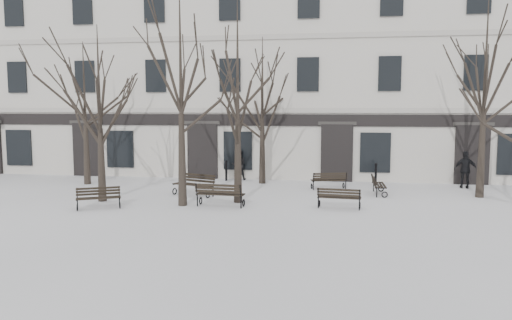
% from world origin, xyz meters
% --- Properties ---
extents(ground, '(100.00, 100.00, 0.00)m').
position_xyz_m(ground, '(0.00, 0.00, 0.00)').
color(ground, white).
rests_on(ground, ground).
extents(building, '(40.40, 10.20, 11.40)m').
position_xyz_m(building, '(0.00, 12.96, 5.52)').
color(building, beige).
rests_on(building, ground).
extents(tree_0, '(4.87, 4.87, 6.96)m').
position_xyz_m(tree_0, '(-5.83, 1.07, 4.35)').
color(tree_0, black).
rests_on(tree_0, ground).
extents(tree_1, '(5.86, 5.86, 8.37)m').
position_xyz_m(tree_1, '(-2.37, 0.68, 5.23)').
color(tree_1, black).
rests_on(tree_1, ground).
extents(tree_2, '(5.48, 5.48, 7.83)m').
position_xyz_m(tree_2, '(-0.38, 1.64, 4.89)').
color(tree_2, black).
rests_on(tree_2, ground).
extents(tree_4, '(4.82, 4.82, 6.89)m').
position_xyz_m(tree_4, '(-8.60, 5.15, 4.30)').
color(tree_4, black).
rests_on(tree_4, ground).
extents(tree_5, '(5.00, 5.00, 7.14)m').
position_xyz_m(tree_5, '(-0.14, 6.71, 4.46)').
color(tree_5, black).
rests_on(tree_5, ground).
extents(tree_6, '(5.87, 5.87, 8.39)m').
position_xyz_m(tree_6, '(9.41, 4.28, 5.25)').
color(tree_6, black).
rests_on(tree_6, ground).
extents(bench_0, '(1.65, 1.21, 0.80)m').
position_xyz_m(bench_0, '(-5.28, -0.37, 0.43)').
color(bench_0, black).
rests_on(bench_0, ground).
extents(bench_1, '(1.87, 0.82, 0.92)m').
position_xyz_m(bench_1, '(-0.90, 0.67, 0.50)').
color(bench_1, black).
rests_on(bench_1, ground).
extents(bench_2, '(1.64, 0.74, 0.80)m').
position_xyz_m(bench_2, '(3.56, 0.98, 0.44)').
color(bench_2, black).
rests_on(bench_2, ground).
extents(bench_3, '(1.94, 1.27, 0.93)m').
position_xyz_m(bench_3, '(-2.52, 2.87, 0.51)').
color(bench_3, black).
rests_on(bench_3, ground).
extents(bench_4, '(1.69, 1.00, 0.81)m').
position_xyz_m(bench_4, '(3.15, 5.36, 0.44)').
color(bench_4, black).
rests_on(bench_4, ground).
extents(bench_5, '(0.60, 1.62, 0.81)m').
position_xyz_m(bench_5, '(5.25, 4.35, 0.44)').
color(bench_5, black).
rests_on(bench_5, ground).
extents(bollard_a, '(0.13, 0.13, 1.05)m').
position_xyz_m(bollard_a, '(-2.08, 7.26, 0.56)').
color(bollard_a, black).
rests_on(bollard_a, ground).
extents(bollard_b, '(0.14, 0.14, 1.09)m').
position_xyz_m(bollard_b, '(5.38, 7.02, 0.58)').
color(bollard_b, black).
rests_on(bollard_b, ground).
extents(pedestrian_b, '(0.88, 0.75, 1.58)m').
position_xyz_m(pedestrian_b, '(-1.50, 7.65, 0.00)').
color(pedestrian_b, black).
rests_on(pedestrian_b, ground).
extents(pedestrian_c, '(1.08, 0.57, 1.75)m').
position_xyz_m(pedestrian_c, '(9.41, 6.64, 0.00)').
color(pedestrian_c, black).
rests_on(pedestrian_c, ground).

